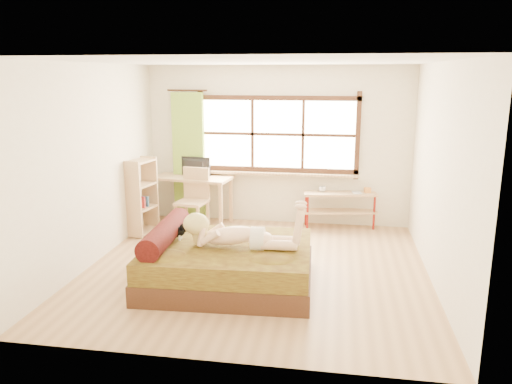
% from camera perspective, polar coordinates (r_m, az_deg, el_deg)
% --- Properties ---
extents(floor, '(4.50, 4.50, 0.00)m').
position_cam_1_polar(floor, '(6.78, 0.04, -8.77)').
color(floor, '#9E754C').
rests_on(floor, ground).
extents(ceiling, '(4.50, 4.50, 0.00)m').
position_cam_1_polar(ceiling, '(6.28, 0.05, 14.70)').
color(ceiling, white).
rests_on(ceiling, wall_back).
extents(wall_back, '(4.50, 0.00, 4.50)m').
position_cam_1_polar(wall_back, '(8.59, 2.49, 5.29)').
color(wall_back, silver).
rests_on(wall_back, floor).
extents(wall_front, '(4.50, 0.00, 4.50)m').
position_cam_1_polar(wall_front, '(4.25, -4.88, -3.13)').
color(wall_front, silver).
rests_on(wall_front, floor).
extents(wall_left, '(0.00, 4.50, 4.50)m').
position_cam_1_polar(wall_left, '(7.11, -18.18, 2.94)').
color(wall_left, silver).
rests_on(wall_left, floor).
extents(wall_right, '(0.00, 4.50, 4.50)m').
position_cam_1_polar(wall_right, '(6.43, 20.25, 1.75)').
color(wall_right, silver).
rests_on(wall_right, floor).
extents(window, '(2.80, 0.16, 1.46)m').
position_cam_1_polar(window, '(8.54, 2.47, 6.32)').
color(window, '#FFEDBF').
rests_on(window, wall_back).
extents(curtain, '(0.55, 0.10, 2.20)m').
position_cam_1_polar(curtain, '(8.83, -7.69, 4.09)').
color(curtain, olive).
rests_on(curtain, wall_back).
extents(bed, '(2.11, 1.72, 0.77)m').
position_cam_1_polar(bed, '(6.24, -3.62, -8.06)').
color(bed, '#311B0E').
rests_on(bed, floor).
extents(woman, '(1.44, 0.47, 0.61)m').
position_cam_1_polar(woman, '(5.98, -1.93, -3.55)').
color(woman, beige).
rests_on(woman, bed).
extents(kitten, '(0.31, 0.14, 0.24)m').
position_cam_1_polar(kitten, '(6.40, -9.34, -4.32)').
color(kitten, black).
rests_on(kitten, bed).
extents(desk, '(1.40, 0.79, 0.82)m').
position_cam_1_polar(desk, '(8.70, -7.20, 1.06)').
color(desk, tan).
rests_on(desk, floor).
extents(monitor, '(0.57, 0.16, 0.33)m').
position_cam_1_polar(monitor, '(8.70, -7.16, 2.89)').
color(monitor, black).
rests_on(monitor, desk).
extents(chair, '(0.53, 0.53, 1.03)m').
position_cam_1_polar(chair, '(8.37, -7.11, -0.42)').
color(chair, tan).
rests_on(chair, floor).
extents(pipe_shelf, '(1.25, 0.51, 0.69)m').
position_cam_1_polar(pipe_shelf, '(8.53, 9.65, -1.13)').
color(pipe_shelf, tan).
rests_on(pipe_shelf, floor).
extents(cup, '(0.14, 0.14, 0.09)m').
position_cam_1_polar(cup, '(8.48, 7.60, 0.32)').
color(cup, gray).
rests_on(cup, pipe_shelf).
extents(book, '(0.18, 0.22, 0.02)m').
position_cam_1_polar(book, '(8.50, 10.96, -0.07)').
color(book, gray).
rests_on(book, pipe_shelf).
extents(bookshelf, '(0.40, 0.58, 1.23)m').
position_cam_1_polar(bookshelf, '(8.26, -12.95, -0.49)').
color(bookshelf, tan).
rests_on(bookshelf, floor).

